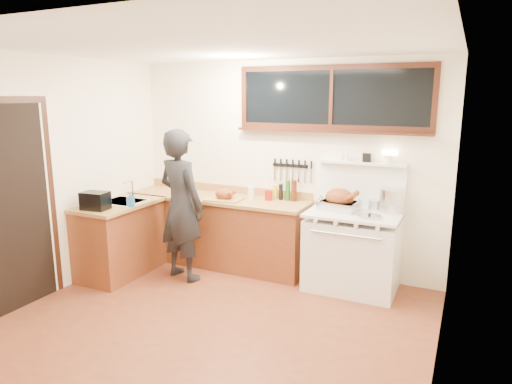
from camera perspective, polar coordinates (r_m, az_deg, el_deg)
The scene contains 20 objects.
ground_plane at distance 4.65m, azimuth -5.26°, elevation -16.11°, with size 4.00×3.50×0.02m, color brown.
room_shell at distance 4.14m, azimuth -5.69°, elevation 4.63°, with size 4.10×3.60×2.65m.
counter_back at distance 6.01m, azimuth -4.89°, elevation -4.70°, with size 2.44×0.64×1.00m.
counter_left at distance 5.89m, azimuth -16.64°, elevation -5.55°, with size 0.64×1.09×0.90m.
sink_unit at distance 5.83m, azimuth -16.23°, elevation -1.68°, with size 0.50×0.45×0.37m.
vintage_stove at distance 5.33m, azimuth 11.99°, elevation -6.98°, with size 1.02×0.74×1.58m.
back_window at distance 5.45m, azimuth 9.34°, elevation 10.66°, with size 2.32×0.13×0.77m.
left_doorway at distance 5.18m, azimuth -28.16°, elevation -1.59°, with size 0.02×1.04×2.17m.
knife_strip at distance 5.68m, azimuth 4.46°, elevation 3.18°, with size 0.52×0.03×0.28m.
man at distance 5.46m, azimuth -9.35°, elevation -1.66°, with size 0.75×0.58×1.80m.
soap_bottle at distance 5.52m, azimuth -15.41°, elevation -0.90°, with size 0.10×0.10×0.17m.
toaster at distance 5.50m, azimuth -19.45°, elevation -1.04°, with size 0.32×0.24×0.20m.
cutting_board at distance 5.67m, azimuth -3.94°, elevation -0.46°, with size 0.47×0.38×0.14m.
roast_turkey at distance 5.26m, azimuth 10.42°, elevation -1.11°, with size 0.48×0.38×0.25m.
stockpot at distance 5.28m, azimuth 16.65°, elevation -1.03°, with size 0.31×0.31×0.26m.
saucepan at distance 5.38m, azimuth 14.57°, elevation -1.53°, with size 0.18×0.27×0.11m.
pot_lid at distance 5.01m, azimuth 13.99°, elevation -2.98°, with size 0.32×0.32×0.04m.
coffee_tin at distance 5.65m, azimuth 1.58°, elevation -0.39°, with size 0.10×0.09×0.13m.
pitcher at distance 5.74m, azimuth -0.61°, elevation -0.07°, with size 0.09×0.09×0.15m.
bottle_cluster at distance 5.65m, azimuth 3.82°, elevation 0.11°, with size 0.32×0.07×0.26m.
Camera 1 is at (2.12, -3.51, 2.17)m, focal length 32.00 mm.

